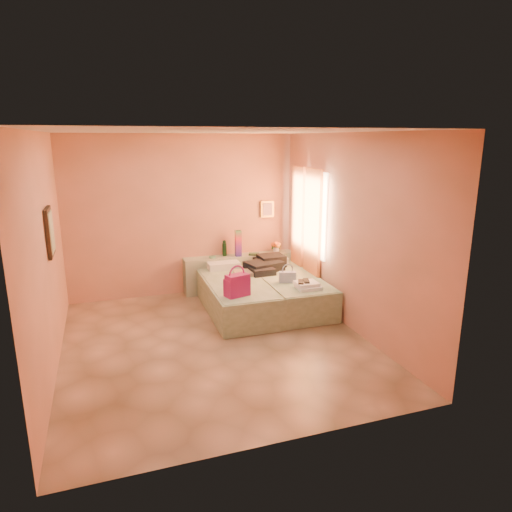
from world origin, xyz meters
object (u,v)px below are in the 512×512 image
Objects in this scene: bed_right at (288,291)px; blue_handbag at (287,277)px; magenta_handbag at (237,285)px; flower_vase at (276,246)px; headboard_ledge at (240,272)px; towel_stack at (308,285)px; water_bottle at (224,249)px; bed_left at (236,296)px; green_book at (254,254)px.

blue_handbag reaches higher than bed_right.
bed_right is 1.32m from magenta_handbag.
magenta_handbag is at bearing -127.20° from flower_vase.
towel_stack is (0.56, -1.74, 0.23)m from headboard_ledge.
water_bottle is at bearing 127.07° from bed_right.
towel_stack is at bearing -18.44° from magenta_handbag.
blue_handbag is at bearing -64.27° from water_bottle.
water_bottle is 0.97m from flower_vase.
water_bottle is at bearing 85.50° from bed_left.
bed_right is 0.75m from towel_stack.
bed_left is at bearing 143.67° from towel_stack.
bed_left is at bearing -137.25° from flower_vase.
headboard_ledge is 1.12m from bed_left.
magenta_handbag is (-0.28, -1.74, -0.12)m from water_bottle.
bed_right is at bearing 93.29° from towel_stack.
green_book is 0.70× the size of flower_vase.
magenta_handbag is at bearing -107.97° from headboard_ledge.
green_book is (0.52, -0.11, -0.12)m from water_bottle.
bed_left is 1.00× the size of bed_right.
headboard_ledge is at bearing 174.46° from flower_vase.
blue_handbag is (0.39, -1.33, 0.26)m from headboard_ledge.
green_book is at bearing -12.45° from water_bottle.
bed_right is at bearing -63.43° from headboard_ledge.
magenta_handbag reaches higher than towel_stack.
magenta_handbag is (-0.18, -0.65, 0.41)m from bed_left.
bed_left is 5.73× the size of magenta_handbag.
water_bottle is at bearing -169.92° from green_book.
water_bottle is 1.03× the size of blue_handbag.
blue_handbag is 0.75× the size of towel_stack.
flower_vase is (0.69, -0.07, 0.45)m from headboard_ledge.
headboard_ledge is 11.30× the size of green_book.
flower_vase is at bearing 91.29° from blue_handbag.
blue_handbag is (0.66, -1.37, -0.20)m from water_bottle.
blue_handbag is (0.14, -1.26, -0.08)m from green_book.
green_book reaches higher than bed_left.
blue_handbag reaches higher than bed_left.
bed_right is 1.13m from flower_vase.
green_book reaches higher than headboard_ledge.
bed_left is 1.54m from flower_vase.
magenta_handbag is at bearing -99.13° from water_bottle.
towel_stack is (0.04, -0.69, 0.30)m from bed_right.
water_bottle reaches higher than bed_left.
water_bottle reaches higher than towel_stack.
bed_left is 1.20m from towel_stack.
flower_vase is 0.98× the size of blue_handbag.
flower_vase reaches higher than green_book.
bed_right is at bearing 14.77° from magenta_handbag.
flower_vase is (0.44, 0.01, 0.11)m from green_book.
towel_stack is at bearing -94.24° from flower_vase.
magenta_handbag is 1.01m from blue_handbag.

